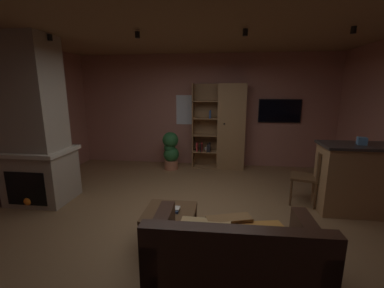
% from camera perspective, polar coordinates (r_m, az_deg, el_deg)
% --- Properties ---
extents(floor, '(6.27, 5.64, 0.02)m').
position_cam_1_polar(floor, '(3.93, -0.77, -16.57)').
color(floor, olive).
rests_on(floor, ground).
extents(wall_back, '(6.39, 0.06, 2.72)m').
position_cam_1_polar(wall_back, '(6.29, 2.83, 7.52)').
color(wall_back, '#AD7060').
rests_on(wall_back, ground).
extents(ceiling, '(6.27, 5.64, 0.02)m').
position_cam_1_polar(ceiling, '(3.54, -0.91, 26.06)').
color(ceiling, '#8E6B47').
extents(window_pane_back, '(0.60, 0.01, 0.73)m').
position_cam_1_polar(window_pane_back, '(6.30, -0.89, 7.77)').
color(window_pane_back, white).
extents(stone_fireplace, '(1.04, 0.83, 2.72)m').
position_cam_1_polar(stone_fireplace, '(4.86, -32.09, 2.65)').
color(stone_fireplace, tan).
rests_on(stone_fireplace, ground).
extents(bookshelf_cabinet, '(1.24, 0.41, 2.02)m').
position_cam_1_polar(bookshelf_cabinet, '(6.05, 8.05, 3.74)').
color(bookshelf_cabinet, '#997047').
rests_on(bookshelf_cabinet, ground).
extents(kitchen_bar_counter, '(1.45, 0.60, 1.09)m').
position_cam_1_polar(kitchen_bar_counter, '(4.69, 35.08, -6.60)').
color(kitchen_bar_counter, '#997047').
rests_on(kitchen_bar_counter, ground).
extents(tissue_box, '(0.14, 0.14, 0.11)m').
position_cam_1_polar(tissue_box, '(4.48, 34.20, 0.57)').
color(tissue_box, '#598CBF').
rests_on(tissue_box, kitchen_bar_counter).
extents(leather_couch, '(1.57, 0.88, 0.84)m').
position_cam_1_polar(leather_couch, '(2.62, 8.93, -24.93)').
color(leather_couch, '#382116').
rests_on(leather_couch, ground).
extents(coffee_table, '(0.62, 0.60, 0.43)m').
position_cam_1_polar(coffee_table, '(3.25, -5.06, -16.24)').
color(coffee_table, brown).
rests_on(coffee_table, ground).
extents(table_book_0, '(0.14, 0.11, 0.03)m').
position_cam_1_polar(table_book_0, '(3.16, -4.38, -15.03)').
color(table_book_0, '#2D4C8C').
rests_on(table_book_0, coffee_table).
extents(table_book_1, '(0.15, 0.12, 0.02)m').
position_cam_1_polar(table_book_1, '(3.18, -4.07, -14.36)').
color(table_book_1, beige).
rests_on(table_book_1, coffee_table).
extents(dining_chair, '(0.52, 0.52, 0.92)m').
position_cam_1_polar(dining_chair, '(4.58, 25.21, -6.13)').
color(dining_chair, brown).
rests_on(dining_chair, ground).
extents(potted_floor_plant, '(0.38, 0.39, 0.90)m').
position_cam_1_polar(potted_floor_plant, '(5.99, -4.86, -1.34)').
color(potted_floor_plant, '#B77051').
rests_on(potted_floor_plant, ground).
extents(wall_mounted_tv, '(0.98, 0.06, 0.55)m').
position_cam_1_polar(wall_mounted_tv, '(6.35, 19.30, 7.12)').
color(wall_mounted_tv, black).
extents(track_light_spot_0, '(0.07, 0.07, 0.09)m').
position_cam_1_polar(track_light_spot_0, '(4.61, -29.61, 20.30)').
color(track_light_spot_0, black).
extents(track_light_spot_1, '(0.07, 0.07, 0.09)m').
position_cam_1_polar(track_light_spot_1, '(3.97, -12.32, 23.11)').
color(track_light_spot_1, black).
extents(track_light_spot_2, '(0.07, 0.07, 0.09)m').
position_cam_1_polar(track_light_spot_2, '(3.81, 12.01, 23.57)').
color(track_light_spot_2, black).
extents(track_light_spot_3, '(0.07, 0.07, 0.09)m').
position_cam_1_polar(track_light_spot_3, '(4.18, 32.88, 20.95)').
color(track_light_spot_3, black).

